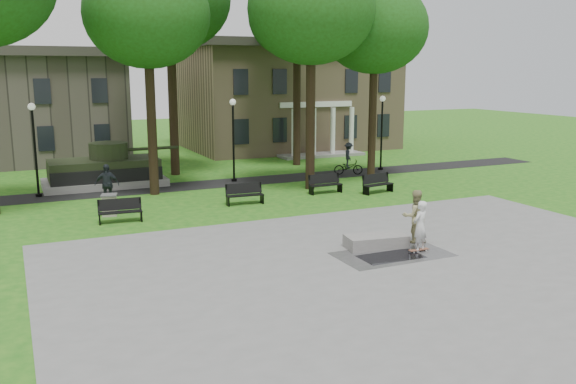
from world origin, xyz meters
The scene contains 25 objects.
ground centered at (0.00, 0.00, 0.00)m, with size 120.00×120.00×0.00m, color #1D5D16.
plaza centered at (0.00, -5.00, 0.01)m, with size 22.00×16.00×0.02m, color gray.
footpath centered at (0.00, 12.00, 0.01)m, with size 44.00×2.60×0.01m, color black.
building_right centered at (10.00, 26.00, 4.34)m, with size 17.00×12.00×8.60m.
building_left centered at (-11.00, 26.50, 3.60)m, with size 15.00×10.00×7.20m, color #4C443D.
tree_1 centered at (-4.50, 10.50, 8.95)m, with size 6.20×6.20×11.63m.
tree_2 centered at (3.50, 8.50, 9.32)m, with size 6.60×6.60×12.16m.
tree_3 centered at (8.00, 9.50, 8.60)m, with size 6.00×6.00×11.19m.
tree_5 centered at (6.50, 16.50, 9.67)m, with size 6.40×6.40×12.44m.
lamp_left centered at (-10.00, 12.30, 2.79)m, with size 0.36×0.36×4.73m.
lamp_mid centered at (0.50, 12.30, 2.79)m, with size 0.36×0.36×4.73m.
lamp_right centered at (10.50, 12.30, 2.79)m, with size 0.36×0.36×4.73m.
tank_monument centered at (-6.46, 14.00, 0.86)m, with size 7.45×3.40×2.40m.
puddle centered at (0.50, -3.71, 0.02)m, with size 2.20×1.20×0.00m, color black.
concrete_block centered at (0.65, -2.53, 0.24)m, with size 2.20×1.00×0.45m, color gray.
skateboard centered at (1.75, -3.60, 0.06)m, with size 0.78×0.20×0.07m, color brown.
skateboarder centered at (1.79, -3.55, 0.93)m, with size 0.66×0.43×1.82m, color silver.
friend_watching centered at (2.31, -2.53, 1.01)m, with size 0.96×0.75×1.98m, color tan.
pedestrian_walker centered at (-7.08, 8.95, 0.98)m, with size 1.15×0.48×1.96m, color black.
cyclist centered at (7.69, 11.59, 0.81)m, with size 1.85×1.25×1.98m.
park_bench_0 centered at (-7.12, 5.20, 0.52)m, with size 1.83×0.68×1.00m.
park_bench_1 centered at (-1.11, 6.32, 0.52)m, with size 1.83×0.64×1.00m.
park_bench_2 centered at (3.66, 7.08, 0.52)m, with size 1.81×0.56×1.00m.
park_bench_3 centered at (6.19, 6.01, 0.52)m, with size 1.85×0.84×1.00m.
trash_bin centered at (-7.34, 6.60, 0.49)m, with size 0.80×0.80×0.96m.
Camera 1 is at (-11.07, -20.50, 6.31)m, focal length 38.00 mm.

